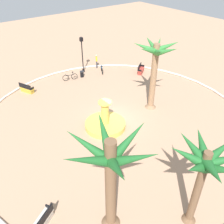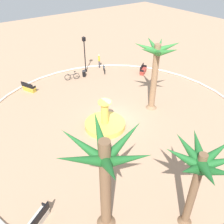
{
  "view_description": "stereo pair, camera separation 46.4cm",
  "coord_description": "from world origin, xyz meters",
  "px_view_note": "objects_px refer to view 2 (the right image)",
  "views": [
    {
      "loc": [
        10.74,
        13.62,
        12.56
      ],
      "look_at": [
        0.39,
        0.11,
        1.0
      ],
      "focal_mm": 39.02,
      "sensor_mm": 36.0,
      "label": 1
    },
    {
      "loc": [
        10.37,
        13.89,
        12.56
      ],
      "look_at": [
        0.39,
        0.11,
        1.0
      ],
      "focal_mm": 39.02,
      "sensor_mm": 36.0,
      "label": 2
    }
  ],
  "objects_px": {
    "bench_west": "(143,70)",
    "fountain": "(105,123)",
    "bicycle_by_lamppost": "(72,76)",
    "bicycle_red_frame": "(104,69)",
    "person_cyclist_helmet": "(99,60)",
    "trash_bin": "(84,73)",
    "palm_tree_by_curb": "(200,169)",
    "palm_tree_mid_plaza": "(156,62)",
    "bench_north": "(38,220)",
    "lamppost": "(85,51)",
    "palm_tree_near_fountain": "(105,167)",
    "bench_east": "(29,88)"
  },
  "relations": [
    {
      "from": "bench_west",
      "to": "fountain",
      "type": "bearing_deg",
      "value": 31.97
    },
    {
      "from": "bicycle_by_lamppost",
      "to": "bicycle_red_frame",
      "type": "bearing_deg",
      "value": 172.68
    },
    {
      "from": "person_cyclist_helmet",
      "to": "trash_bin",
      "type": "bearing_deg",
      "value": 21.26
    },
    {
      "from": "bench_west",
      "to": "bicycle_by_lamppost",
      "type": "distance_m",
      "value": 8.43
    },
    {
      "from": "palm_tree_by_curb",
      "to": "palm_tree_mid_plaza",
      "type": "xyz_separation_m",
      "value": [
        -6.48,
        -9.51,
        0.42
      ]
    },
    {
      "from": "trash_bin",
      "to": "bicycle_red_frame",
      "type": "height_order",
      "value": "bicycle_red_frame"
    },
    {
      "from": "bench_north",
      "to": "bicycle_red_frame",
      "type": "bearing_deg",
      "value": -134.81
    },
    {
      "from": "palm_tree_by_curb",
      "to": "trash_bin",
      "type": "distance_m",
      "value": 19.94
    },
    {
      "from": "palm_tree_mid_plaza",
      "to": "bicycle_by_lamppost",
      "type": "height_order",
      "value": "palm_tree_mid_plaza"
    },
    {
      "from": "bench_west",
      "to": "bench_north",
      "type": "relative_size",
      "value": 0.98
    },
    {
      "from": "bicycle_red_frame",
      "to": "palm_tree_by_curb",
      "type": "bearing_deg",
      "value": 68.53
    },
    {
      "from": "fountain",
      "to": "lamppost",
      "type": "xyz_separation_m",
      "value": [
        -4.35,
        -10.44,
        2.2
      ]
    },
    {
      "from": "bench_north",
      "to": "palm_tree_mid_plaza",
      "type": "bearing_deg",
      "value": -159.43
    },
    {
      "from": "palm_tree_mid_plaza",
      "to": "bench_west",
      "type": "relative_size",
      "value": 3.96
    },
    {
      "from": "palm_tree_mid_plaza",
      "to": "palm_tree_near_fountain",
      "type": "bearing_deg",
      "value": 34.84
    },
    {
      "from": "fountain",
      "to": "palm_tree_near_fountain",
      "type": "bearing_deg",
      "value": 55.74
    },
    {
      "from": "palm_tree_near_fountain",
      "to": "lamppost",
      "type": "distance_m",
      "value": 19.88
    },
    {
      "from": "palm_tree_by_curb",
      "to": "trash_bin",
      "type": "height_order",
      "value": "palm_tree_by_curb"
    },
    {
      "from": "palm_tree_mid_plaza",
      "to": "bicycle_red_frame",
      "type": "relative_size",
      "value": 4.15
    },
    {
      "from": "fountain",
      "to": "palm_tree_mid_plaza",
      "type": "relative_size",
      "value": 0.53
    },
    {
      "from": "palm_tree_near_fountain",
      "to": "bench_north",
      "type": "distance_m",
      "value": 5.4
    },
    {
      "from": "bench_north",
      "to": "lamppost",
      "type": "distance_m",
      "value": 19.82
    },
    {
      "from": "trash_bin",
      "to": "bicycle_red_frame",
      "type": "xyz_separation_m",
      "value": [
        -2.55,
        0.4,
        -0.0
      ]
    },
    {
      "from": "palm_tree_by_curb",
      "to": "bicycle_red_frame",
      "type": "relative_size",
      "value": 3.48
    },
    {
      "from": "lamppost",
      "to": "bicycle_red_frame",
      "type": "distance_m",
      "value": 3.11
    },
    {
      "from": "palm_tree_near_fountain",
      "to": "bicycle_by_lamppost",
      "type": "bearing_deg",
      "value": -112.37
    },
    {
      "from": "lamppost",
      "to": "palm_tree_by_curb",
      "type": "bearing_deg",
      "value": 74.35
    },
    {
      "from": "palm_tree_by_curb",
      "to": "lamppost",
      "type": "distance_m",
      "value": 20.9
    },
    {
      "from": "fountain",
      "to": "palm_tree_near_fountain",
      "type": "relative_size",
      "value": 0.55
    },
    {
      "from": "bench_west",
      "to": "lamppost",
      "type": "height_order",
      "value": "lamppost"
    },
    {
      "from": "bench_west",
      "to": "lamppost",
      "type": "relative_size",
      "value": 0.37
    },
    {
      "from": "bench_north",
      "to": "palm_tree_by_curb",
      "type": "bearing_deg",
      "value": 145.04
    },
    {
      "from": "bench_east",
      "to": "trash_bin",
      "type": "xyz_separation_m",
      "value": [
        -6.43,
        0.39,
        0.04
      ]
    },
    {
      "from": "bench_east",
      "to": "bicycle_by_lamppost",
      "type": "bearing_deg",
      "value": 176.81
    },
    {
      "from": "palm_tree_near_fountain",
      "to": "palm_tree_by_curb",
      "type": "xyz_separation_m",
      "value": [
        -3.56,
        2.52,
        -0.14
      ]
    },
    {
      "from": "bicycle_by_lamppost",
      "to": "palm_tree_near_fountain",
      "type": "bearing_deg",
      "value": 67.63
    },
    {
      "from": "palm_tree_near_fountain",
      "to": "palm_tree_by_curb",
      "type": "bearing_deg",
      "value": 144.71
    },
    {
      "from": "bench_west",
      "to": "person_cyclist_helmet",
      "type": "height_order",
      "value": "person_cyclist_helmet"
    },
    {
      "from": "lamppost",
      "to": "bench_east",
      "type": "bearing_deg",
      "value": 5.27
    },
    {
      "from": "bench_west",
      "to": "trash_bin",
      "type": "height_order",
      "value": "bench_west"
    },
    {
      "from": "palm_tree_near_fountain",
      "to": "palm_tree_mid_plaza",
      "type": "height_order",
      "value": "palm_tree_mid_plaza"
    },
    {
      "from": "person_cyclist_helmet",
      "to": "bench_east",
      "type": "bearing_deg",
      "value": 4.41
    },
    {
      "from": "bench_east",
      "to": "bicycle_red_frame",
      "type": "xyz_separation_m",
      "value": [
        -8.99,
        0.8,
        0.04
      ]
    },
    {
      "from": "bench_east",
      "to": "trash_bin",
      "type": "distance_m",
      "value": 6.45
    },
    {
      "from": "bench_west",
      "to": "bench_north",
      "type": "distance_m",
      "value": 20.73
    },
    {
      "from": "bicycle_red_frame",
      "to": "trash_bin",
      "type": "bearing_deg",
      "value": -8.97
    },
    {
      "from": "palm_tree_near_fountain",
      "to": "bench_east",
      "type": "xyz_separation_m",
      "value": [
        -1.89,
        -16.87,
        -3.96
      ]
    },
    {
      "from": "palm_tree_by_curb",
      "to": "person_cyclist_helmet",
      "type": "distance_m",
      "value": 21.73
    },
    {
      "from": "palm_tree_near_fountain",
      "to": "trash_bin",
      "type": "xyz_separation_m",
      "value": [
        -8.32,
        -16.47,
        -3.92
      ]
    },
    {
      "from": "bench_north",
      "to": "lamppost",
      "type": "xyz_separation_m",
      "value": [
        -12.21,
        -15.46,
        2.19
      ]
    }
  ]
}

